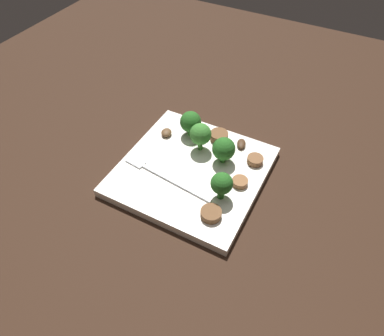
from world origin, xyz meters
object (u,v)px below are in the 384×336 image
object	(u,v)px
broccoli_floret_0	(224,149)
mushroom_0	(166,133)
broccoli_floret_3	(200,134)
sausage_slice_1	(240,182)
mushroom_2	(241,144)
fork	(161,175)
broccoli_floret_1	(191,122)
sausage_slice_0	(211,214)
plate	(192,171)
broccoli_floret_2	(222,184)
sausage_slice_3	(255,160)
sausage_slice_2	(219,136)

from	to	relation	value
broccoli_floret_0	mushroom_0	distance (m)	0.13
broccoli_floret_3	sausage_slice_1	world-z (taller)	broccoli_floret_3
mushroom_2	sausage_slice_1	bearing A→B (deg)	111.04
fork	broccoli_floret_0	size ratio (longest dim) A/B	3.46
broccoli_floret_1	sausage_slice_0	xyz separation A→B (m)	(-0.12, 0.16, -0.02)
plate	fork	xyz separation A→B (m)	(0.04, 0.04, 0.01)
broccoli_floret_1	broccoli_floret_3	bearing A→B (deg)	141.44
plate	broccoli_floret_2	world-z (taller)	broccoli_floret_2
broccoli_floret_2	sausage_slice_0	world-z (taller)	broccoli_floret_2
mushroom_0	sausage_slice_1	bearing A→B (deg)	164.14
broccoli_floret_0	sausage_slice_0	size ratio (longest dim) A/B	1.52
broccoli_floret_1	mushroom_2	xyz separation A→B (m)	(-0.10, -0.02, -0.03)
fork	sausage_slice_3	size ratio (longest dim) A/B	6.17
plate	sausage_slice_0	bearing A→B (deg)	134.06
plate	mushroom_2	distance (m)	0.11
mushroom_0	sausage_slice_0	bearing A→B (deg)	140.46
broccoli_floret_2	broccoli_floret_3	bearing A→B (deg)	-46.40
sausage_slice_2	sausage_slice_3	world-z (taller)	sausage_slice_2
sausage_slice_1	mushroom_2	xyz separation A→B (m)	(0.03, -0.09, -0.00)
broccoli_floret_3	sausage_slice_3	bearing A→B (deg)	-171.79
broccoli_floret_2	sausage_slice_2	bearing A→B (deg)	-63.85
broccoli_floret_1	broccoli_floret_3	distance (m)	0.05
fork	mushroom_0	bearing A→B (deg)	-57.96
plate	sausage_slice_2	distance (m)	0.09
sausage_slice_1	sausage_slice_2	xyz separation A→B (m)	(0.08, -0.09, 0.00)
broccoli_floret_1	broccoli_floret_0	bearing A→B (deg)	156.51
broccoli_floret_0	mushroom_0	bearing A→B (deg)	-6.15
broccoli_floret_1	mushroom_0	size ratio (longest dim) A/B	2.17
broccoli_floret_1	sausage_slice_3	xyz separation A→B (m)	(-0.14, 0.01, -0.02)
broccoli_floret_3	sausage_slice_1	bearing A→B (deg)	155.40
mushroom_0	mushroom_2	world-z (taller)	mushroom_0
plate	broccoli_floret_0	distance (m)	0.07
broccoli_floret_1	broccoli_floret_2	size ratio (longest dim) A/B	0.97
mushroom_2	sausage_slice_3	bearing A→B (deg)	143.12
broccoli_floret_1	broccoli_floret_3	xyz separation A→B (m)	(-0.04, 0.03, 0.01)
sausage_slice_2	sausage_slice_1	bearing A→B (deg)	132.61
mushroom_2	broccoli_floret_0	bearing A→B (deg)	75.18
plate	fork	bearing A→B (deg)	47.30
fork	broccoli_floret_0	distance (m)	0.12
broccoli_floret_0	sausage_slice_2	size ratio (longest dim) A/B	1.49
broccoli_floret_0	mushroom_2	bearing A→B (deg)	-104.82
plate	sausage_slice_3	world-z (taller)	sausage_slice_3
sausage_slice_3	mushroom_2	size ratio (longest dim) A/B	1.04
mushroom_0	sausage_slice_2	bearing A→B (deg)	-158.93
plate	sausage_slice_1	bearing A→B (deg)	-176.59
sausage_slice_0	sausage_slice_1	distance (m)	0.09
broccoli_floret_1	fork	bearing A→B (deg)	92.77
fork	plate	bearing A→B (deg)	-126.22
broccoli_floret_3	sausage_slice_3	size ratio (longest dim) A/B	1.96
sausage_slice_2	sausage_slice_3	xyz separation A→B (m)	(-0.08, 0.03, -0.00)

